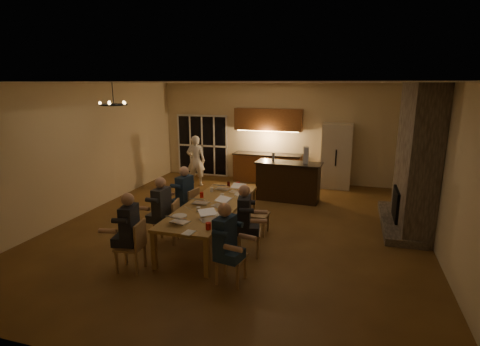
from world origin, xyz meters
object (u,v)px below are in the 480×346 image
object	(u,v)px
bar_island	(288,181)
person_right_mid	(244,221)
laptop_a	(180,216)
redcup_far	(238,184)
laptop_c	(201,198)
laptop_f	(237,187)
mug_front	(199,209)
chair_right_mid	(249,232)
person_left_near	(130,231)
person_left_far	(185,196)
chair_right_far	(258,214)
person_right_near	(225,244)
refrigerator	(336,156)
plate_left	(180,216)
laptop_b	(209,214)
standing_person	(196,161)
dining_table	(212,222)
bar_blender	(306,155)
chair_left_near	(130,246)
laptop_e	(222,185)
can_silver	(203,214)
plate_near	(219,214)
person_left_mid	(162,210)
can_cola	(228,184)
redcup_near	(208,226)
redcup_mid	(202,195)
chandelier	(114,105)
chair_left_mid	(167,221)
laptop_d	(220,201)
plate_far	(240,195)
mug_mid	(222,196)
mug_back	(212,190)
chair_right_near	(231,257)

from	to	relation	value
bar_island	person_right_mid	bearing A→B (deg)	-89.89
laptop_a	redcup_far	distance (m)	2.59
laptop_c	laptop_f	distance (m)	1.11
bar_island	laptop_f	bearing A→B (deg)	-108.40
laptop_a	mug_front	size ratio (longest dim) A/B	3.20
chair_right_mid	person_left_near	xyz separation A→B (m)	(-1.82, -1.13, 0.24)
chair_right_mid	bar_island	bearing A→B (deg)	-14.92
person_left_far	laptop_f	world-z (taller)	person_left_far
chair_right_far	person_right_near	distance (m)	2.21
refrigerator	plate_left	world-z (taller)	refrigerator
refrigerator	laptop_b	distance (m)	6.09
chair_right_far	standing_person	distance (m)	4.38
dining_table	bar_blender	size ratio (longest dim) A/B	7.18
chair_left_near	person_right_mid	xyz separation A→B (m)	(1.73, 1.13, 0.24)
laptop_e	can_silver	distance (m)	1.90
laptop_c	plate_near	distance (m)	0.81
person_left_mid	person_left_far	bearing A→B (deg)	-177.82
can_cola	standing_person	bearing A→B (deg)	128.17
dining_table	person_left_near	size ratio (longest dim) A/B	2.32
redcup_near	redcup_mid	distance (m)	1.86
chandelier	laptop_e	world-z (taller)	chandelier
plate_near	redcup_far	bearing A→B (deg)	96.84
dining_table	chandelier	xyz separation A→B (m)	(-2.12, -0.06, 2.38)
chair_right_mid	can_silver	distance (m)	0.93
person_left_near	person_right_near	distance (m)	1.76
chair_left_mid	chair_right_far	xyz separation A→B (m)	(1.67, 0.98, 0.00)
refrigerator	dining_table	size ratio (longest dim) A/B	0.62
chair_right_mid	laptop_d	world-z (taller)	laptop_d
chair_right_mid	person_left_far	xyz separation A→B (m)	(-1.80, 1.05, 0.24)
laptop_c	plate_far	xyz separation A→B (m)	(0.62, 0.82, -0.10)
chandelier	plate_left	bearing A→B (deg)	-23.22
person_left_mid	chandelier	size ratio (longest dim) A/B	2.48
mug_mid	mug_back	bearing A→B (deg)	134.92
chair_right_mid	laptop_b	xyz separation A→B (m)	(-0.64, -0.38, 0.42)
chandelier	redcup_far	world-z (taller)	chandelier
standing_person	bar_blender	xyz separation A→B (m)	(3.54, -0.74, 0.50)
person_left_far	laptop_a	xyz separation A→B (m)	(0.69, -1.68, 0.17)
chandelier	laptop_d	bearing A→B (deg)	-0.03
chair_right_far	plate_near	size ratio (longest dim) A/B	3.41
chair_left_mid	plate_near	world-z (taller)	chair_left_mid
bar_island	redcup_near	size ratio (longest dim) A/B	14.92
person_left_far	laptop_b	bearing A→B (deg)	49.50
laptop_f	redcup_near	bearing A→B (deg)	-80.01
chair_left_mid	chair_right_near	world-z (taller)	same
person_right_mid	redcup_near	distance (m)	0.86
laptop_e	laptop_d	bearing A→B (deg)	111.90
bar_island	laptop_d	xyz separation A→B (m)	(-0.87, -3.17, 0.32)
chair_left_near	laptop_e	bearing A→B (deg)	158.17
person_left_mid	mug_mid	size ratio (longest dim) A/B	13.80
bar_island	laptop_e	distance (m)	2.33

